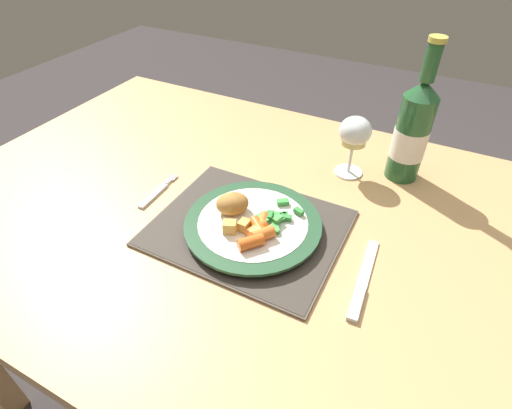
% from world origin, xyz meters
% --- Properties ---
extents(ground_plane, '(6.00, 6.00, 0.00)m').
position_xyz_m(ground_plane, '(0.00, 0.00, 0.00)').
color(ground_plane, '#383333').
extents(dining_table, '(1.40, 0.90, 0.74)m').
position_xyz_m(dining_table, '(0.00, 0.00, 0.65)').
color(dining_table, tan).
rests_on(dining_table, ground).
extents(placemat, '(0.35, 0.29, 0.01)m').
position_xyz_m(placemat, '(0.00, -0.05, 0.74)').
color(placemat, brown).
rests_on(placemat, dining_table).
extents(dinner_plate, '(0.26, 0.26, 0.02)m').
position_xyz_m(dinner_plate, '(0.01, -0.05, 0.76)').
color(dinner_plate, white).
rests_on(dinner_plate, placemat).
extents(breaded_croquettes, '(0.08, 0.08, 0.04)m').
position_xyz_m(breaded_croquettes, '(-0.04, -0.05, 0.79)').
color(breaded_croquettes, '#B77F3D').
rests_on(breaded_croquettes, dinner_plate).
extents(green_beans_pile, '(0.08, 0.11, 0.02)m').
position_xyz_m(green_beans_pile, '(0.05, -0.03, 0.77)').
color(green_beans_pile, '#338438').
rests_on(green_beans_pile, dinner_plate).
extents(glazed_carrots, '(0.06, 0.11, 0.02)m').
position_xyz_m(glazed_carrots, '(0.04, -0.08, 0.78)').
color(glazed_carrots, orange).
rests_on(glazed_carrots, dinner_plate).
extents(fork, '(0.02, 0.13, 0.01)m').
position_xyz_m(fork, '(-0.23, -0.05, 0.74)').
color(fork, silver).
rests_on(fork, dining_table).
extents(table_knife, '(0.03, 0.19, 0.01)m').
position_xyz_m(table_knife, '(0.23, -0.09, 0.74)').
color(table_knife, silver).
rests_on(table_knife, dining_table).
extents(wine_glass, '(0.07, 0.07, 0.14)m').
position_xyz_m(wine_glass, '(0.11, 0.22, 0.84)').
color(wine_glass, silver).
rests_on(wine_glass, dining_table).
extents(bottle, '(0.07, 0.07, 0.30)m').
position_xyz_m(bottle, '(0.22, 0.27, 0.85)').
color(bottle, '#23562D').
rests_on(bottle, dining_table).
extents(roast_potatoes, '(0.08, 0.04, 0.02)m').
position_xyz_m(roast_potatoes, '(0.01, -0.09, 0.78)').
color(roast_potatoes, gold).
rests_on(roast_potatoes, dinner_plate).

